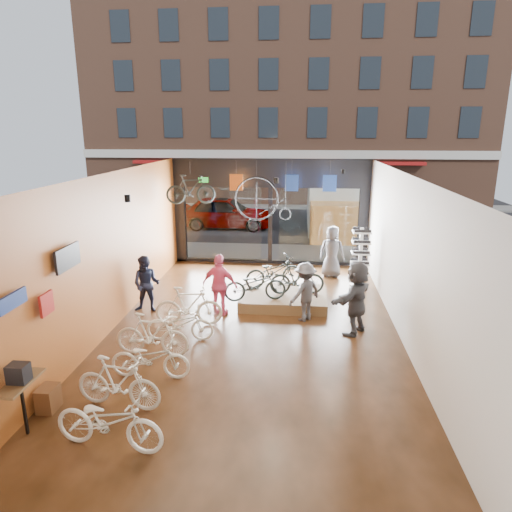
# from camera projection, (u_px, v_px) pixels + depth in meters

# --- Properties ---
(ground_plane) EXTENTS (7.00, 12.00, 0.04)m
(ground_plane) POSITION_uv_depth(u_px,v_px,m) (254.00, 332.00, 11.22)
(ground_plane) COLOR black
(ground_plane) RESTS_ON ground
(ceiling) EXTENTS (7.00, 12.00, 0.04)m
(ceiling) POSITION_uv_depth(u_px,v_px,m) (254.00, 174.00, 10.20)
(ceiling) COLOR black
(ceiling) RESTS_ON ground
(wall_left) EXTENTS (0.04, 12.00, 3.80)m
(wall_left) POSITION_uv_depth(u_px,v_px,m) (109.00, 253.00, 11.03)
(wall_left) COLOR #B35B28
(wall_left) RESTS_ON ground
(wall_right) EXTENTS (0.04, 12.00, 3.80)m
(wall_right) POSITION_uv_depth(u_px,v_px,m) (407.00, 260.00, 10.39)
(wall_right) COLOR beige
(wall_right) RESTS_ON ground
(wall_back) EXTENTS (7.00, 0.04, 3.80)m
(wall_back) POSITION_uv_depth(u_px,v_px,m) (199.00, 405.00, 4.93)
(wall_back) COLOR beige
(wall_back) RESTS_ON ground
(storefront) EXTENTS (7.00, 0.26, 3.80)m
(storefront) POSITION_uv_depth(u_px,v_px,m) (270.00, 212.00, 16.47)
(storefront) COLOR black
(storefront) RESTS_ON ground
(exit_sign) EXTENTS (0.35, 0.06, 0.18)m
(exit_sign) POSITION_uv_depth(u_px,v_px,m) (203.00, 180.00, 16.26)
(exit_sign) COLOR #198C26
(exit_sign) RESTS_ON storefront
(street_road) EXTENTS (30.00, 18.00, 0.02)m
(street_road) POSITION_uv_depth(u_px,v_px,m) (280.00, 218.00, 25.61)
(street_road) COLOR black
(street_road) RESTS_ON ground
(sidewalk_near) EXTENTS (30.00, 2.40, 0.12)m
(sidewalk_near) POSITION_uv_depth(u_px,v_px,m) (272.00, 253.00, 18.11)
(sidewalk_near) COLOR slate
(sidewalk_near) RESTS_ON ground
(sidewalk_far) EXTENTS (30.00, 2.00, 0.12)m
(sidewalk_far) POSITION_uv_depth(u_px,v_px,m) (283.00, 205.00, 29.43)
(sidewalk_far) COLOR slate
(sidewalk_far) RESTS_ON ground
(opposite_building) EXTENTS (26.00, 5.00, 14.00)m
(opposite_building) POSITION_uv_depth(u_px,v_px,m) (286.00, 95.00, 29.97)
(opposite_building) COLOR brown
(opposite_building) RESTS_ON ground
(street_car) EXTENTS (4.72, 1.90, 1.61)m
(street_car) POSITION_uv_depth(u_px,v_px,m) (225.00, 212.00, 22.76)
(street_car) COLOR gray
(street_car) RESTS_ON street_road
(box_truck) EXTENTS (2.18, 6.54, 2.58)m
(box_truck) POSITION_uv_depth(u_px,v_px,m) (332.00, 208.00, 21.19)
(box_truck) COLOR silver
(box_truck) RESTS_ON street_road
(floor_bike_0) EXTENTS (1.86, 0.85, 0.94)m
(floor_bike_0) POSITION_uv_depth(u_px,v_px,m) (109.00, 421.00, 6.98)
(floor_bike_0) COLOR beige
(floor_bike_0) RESTS_ON ground_plane
(floor_bike_1) EXTENTS (1.66, 0.68, 0.97)m
(floor_bike_1) POSITION_uv_depth(u_px,v_px,m) (118.00, 383.00, 8.01)
(floor_bike_1) COLOR beige
(floor_bike_1) RESTS_ON ground_plane
(floor_bike_2) EXTENTS (1.60, 0.58, 0.83)m
(floor_bike_2) POSITION_uv_depth(u_px,v_px,m) (150.00, 358.00, 9.01)
(floor_bike_2) COLOR beige
(floor_bike_2) RESTS_ON ground_plane
(floor_bike_3) EXTENTS (1.65, 0.54, 0.98)m
(floor_bike_3) POSITION_uv_depth(u_px,v_px,m) (152.00, 335.00, 9.87)
(floor_bike_3) COLOR beige
(floor_bike_3) RESTS_ON ground_plane
(floor_bike_4) EXTENTS (1.61, 0.68, 0.82)m
(floor_bike_4) POSITION_uv_depth(u_px,v_px,m) (180.00, 324.00, 10.62)
(floor_bike_4) COLOR beige
(floor_bike_4) RESTS_ON ground_plane
(floor_bike_5) EXTENTS (1.73, 0.64, 1.02)m
(floor_bike_5) POSITION_uv_depth(u_px,v_px,m) (189.00, 306.00, 11.44)
(floor_bike_5) COLOR beige
(floor_bike_5) RESTS_ON ground_plane
(display_platform) EXTENTS (2.40, 1.80, 0.30)m
(display_platform) POSITION_uv_depth(u_px,v_px,m) (283.00, 298.00, 12.95)
(display_platform) COLOR brown
(display_platform) RESTS_ON ground_plane
(display_bike_left) EXTENTS (1.76, 0.96, 0.88)m
(display_bike_left) POSITION_uv_depth(u_px,v_px,m) (255.00, 285.00, 12.28)
(display_bike_left) COLOR black
(display_bike_left) RESTS_ON display_platform
(display_bike_mid) EXTENTS (1.58, 0.64, 0.92)m
(display_bike_mid) POSITION_uv_depth(u_px,v_px,m) (297.00, 278.00, 12.75)
(display_bike_mid) COLOR black
(display_bike_mid) RESTS_ON display_platform
(display_bike_right) EXTENTS (1.84, 1.34, 0.92)m
(display_bike_right) POSITION_uv_depth(u_px,v_px,m) (273.00, 272.00, 13.37)
(display_bike_right) COLOR black
(display_bike_right) RESTS_ON display_platform
(customer_1) EXTENTS (0.76, 0.59, 1.55)m
(customer_1) POSITION_uv_depth(u_px,v_px,m) (147.00, 284.00, 12.23)
(customer_1) COLOR #161C33
(customer_1) RESTS_ON ground_plane
(customer_2) EXTENTS (1.04, 0.62, 1.67)m
(customer_2) POSITION_uv_depth(u_px,v_px,m) (220.00, 285.00, 11.99)
(customer_2) COLOR #CC4C72
(customer_2) RESTS_ON ground_plane
(customer_3) EXTENTS (1.11, 1.10, 1.54)m
(customer_3) POSITION_uv_depth(u_px,v_px,m) (305.00, 292.00, 11.67)
(customer_3) COLOR #3F3F44
(customer_3) RESTS_ON ground_plane
(customer_4) EXTENTS (0.96, 0.74, 1.73)m
(customer_4) POSITION_uv_depth(u_px,v_px,m) (332.00, 252.00, 15.15)
(customer_4) COLOR #3F3F44
(customer_4) RESTS_ON ground_plane
(customer_5) EXTENTS (1.35, 1.70, 1.80)m
(customer_5) POSITION_uv_depth(u_px,v_px,m) (356.00, 298.00, 10.88)
(customer_5) COLOR #3F3F44
(customer_5) RESTS_ON ground_plane
(sunglasses_rack) EXTENTS (0.64, 0.56, 1.91)m
(sunglasses_rack) POSITION_uv_depth(u_px,v_px,m) (360.00, 258.00, 14.07)
(sunglasses_rack) COLOR white
(sunglasses_rack) RESTS_ON ground_plane
(wall_merch) EXTENTS (0.40, 2.40, 2.60)m
(wall_merch) POSITION_uv_depth(u_px,v_px,m) (38.00, 340.00, 7.82)
(wall_merch) COLOR navy
(wall_merch) RESTS_ON wall_left
(penny_farthing) EXTENTS (1.84, 0.06, 1.47)m
(penny_farthing) POSITION_uv_depth(u_px,v_px,m) (266.00, 200.00, 15.22)
(penny_farthing) COLOR black
(penny_farthing) RESTS_ON ceiling
(hung_bike) EXTENTS (1.64, 0.82, 0.95)m
(hung_bike) POSITION_uv_depth(u_px,v_px,m) (191.00, 189.00, 14.69)
(hung_bike) COLOR black
(hung_bike) RESTS_ON ceiling
(jersey_left) EXTENTS (0.45, 0.03, 0.55)m
(jersey_left) POSITION_uv_depth(u_px,v_px,m) (236.00, 182.00, 15.49)
(jersey_left) COLOR #CC5919
(jersey_left) RESTS_ON ceiling
(jersey_mid) EXTENTS (0.45, 0.03, 0.55)m
(jersey_mid) POSITION_uv_depth(u_px,v_px,m) (292.00, 183.00, 15.32)
(jersey_mid) COLOR #1E3F99
(jersey_mid) RESTS_ON ceiling
(jersey_right) EXTENTS (0.45, 0.03, 0.55)m
(jersey_right) POSITION_uv_depth(u_px,v_px,m) (330.00, 183.00, 15.21)
(jersey_right) COLOR #1E3F99
(jersey_right) RESTS_ON ceiling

